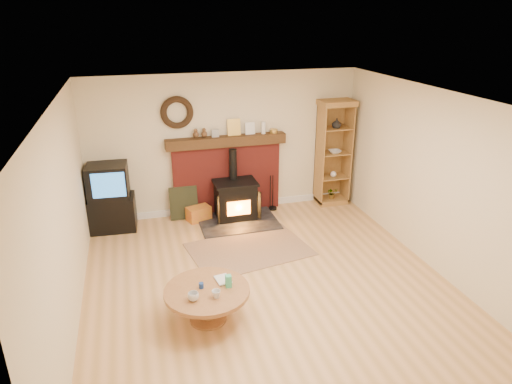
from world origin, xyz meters
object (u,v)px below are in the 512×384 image
object	(u,v)px
wood_stove	(236,201)
coffee_table	(207,295)
tv_unit	(110,199)
curio_cabinet	(333,153)

from	to	relation	value
wood_stove	coffee_table	size ratio (longest dim) A/B	1.34
tv_unit	curio_cabinet	distance (m)	4.22
tv_unit	coffee_table	size ratio (longest dim) A/B	1.13
curio_cabinet	wood_stove	bearing A→B (deg)	-172.00
tv_unit	coffee_table	world-z (taller)	tv_unit
wood_stove	coffee_table	bearing A→B (deg)	-110.02
wood_stove	tv_unit	world-z (taller)	wood_stove
wood_stove	tv_unit	distance (m)	2.20
wood_stove	curio_cabinet	size ratio (longest dim) A/B	0.68
tv_unit	curio_cabinet	world-z (taller)	curio_cabinet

